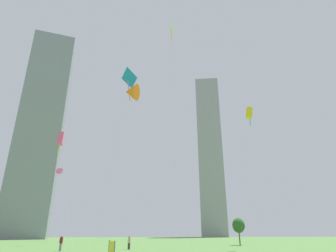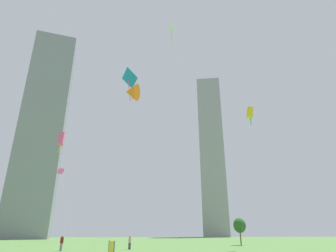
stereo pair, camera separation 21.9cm
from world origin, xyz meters
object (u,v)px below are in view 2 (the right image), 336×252
Objects in this scene: event_banner at (111,249)px; park_tree_0 at (240,225)px; person_standing_1 at (62,242)px; kite_flying_5 at (172,29)px; kite_flying_0 at (61,139)px; distant_highrise_1 at (211,153)px; person_standing_2 at (130,242)px; kite_flying_2 at (250,113)px; distant_highrise_0 at (43,131)px; kite_flying_1 at (132,92)px; kite_flying_3 at (61,172)px; kite_flying_4 at (130,79)px.

park_tree_0 is at bearing 49.80° from event_banner.
person_standing_1 is 0.06× the size of kite_flying_5.
distant_highrise_1 is at bearing 64.15° from kite_flying_0.
distant_highrise_1 is (27.35, 104.79, 43.80)m from park_tree_0.
kite_flying_0 is at bearing -154.80° from park_tree_0.
park_tree_0 reaches higher than person_standing_2.
kite_flying_5 is at bearing 6.89° from person_standing_1.
park_tree_0 is 34.02m from event_banner.
park_tree_0 is at bearing -162.42° from person_standing_2.
distant_highrise_0 reaches higher than kite_flying_2.
kite_flying_5 is 36.90m from park_tree_0.
kite_flying_2 is at bearing -96.51° from park_tree_0.
park_tree_0 is at bearing -89.99° from distant_highrise_1.
kite_flying_0 is 0.70× the size of kite_flying_2.
event_banner is (-1.66, -15.02, -0.19)m from person_standing_2.
kite_flying_1 is 0.27× the size of distant_highrise_0.
kite_flying_4 reaches higher than kite_flying_3.
kite_flying_5 is 0.34× the size of distant_highrise_1.
kite_flying_2 is (19.58, 2.75, -1.01)m from kite_flying_1.
kite_flying_2 is at bearing 3.39° from kite_flying_0.
kite_flying_2 is at bearing -64.90° from distant_highrise_0.
distant_highrise_0 is 107.06m from event_banner.
person_standing_2 reaches higher than event_banner.
kite_flying_3 is (-5.90, 19.42, 12.62)m from person_standing_1.
kite_flying_3 reaches higher than event_banner.
kite_flying_2 is 0.25× the size of distant_highrise_0.
kite_flying_5 is 6.82× the size of park_tree_0.
kite_flying_0 reaches higher than park_tree_0.
person_standing_2 is at bearing -50.05° from kite_flying_3.
distant_highrise_0 is at bearing 112.22° from kite_flying_3.
kite_flying_4 is at bearing 103.26° from kite_flying_1.
kite_flying_5 reaches higher than kite_flying_1.
kite_flying_0 is at bearing -101.22° from distant_highrise_1.
kite_flying_0 is 21.08m from kite_flying_3.
person_standing_2 is 0.73× the size of event_banner.
person_standing_1 is 0.02× the size of distant_highrise_0.
kite_flying_5 is 95.02m from distant_highrise_0.
kite_flying_1 is 1.06× the size of kite_flying_2.
distant_highrise_1 reaches higher than kite_flying_0.
kite_flying_2 is at bearing 164.17° from person_standing_2.
event_banner is (8.46, -11.62, -13.47)m from kite_flying_0.
distant_highrise_0 is 94.80m from distant_highrise_1.
distant_highrise_0 is at bearing 109.64° from kite_flying_0.
event_banner is at bearing -96.01° from distant_highrise_1.
distant_highrise_1 is at bearing 57.80° from kite_flying_3.
kite_flying_0 is 136.35m from distant_highrise_1.
distant_highrise_0 is (-28.40, 79.59, 28.75)m from kite_flying_0.
distant_highrise_0 is at bearing 115.08° from kite_flying_1.
person_standing_1 is 0.07× the size of kite_flying_4.
person_standing_2 is (8.53, 2.19, -0.07)m from person_standing_1.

